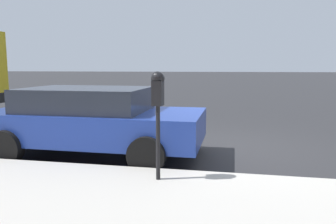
# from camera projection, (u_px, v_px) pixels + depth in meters

# --- Properties ---
(ground_plane) EXTENTS (220.00, 220.00, 0.00)m
(ground_plane) POSITION_uv_depth(u_px,v_px,m) (225.00, 148.00, 7.13)
(ground_plane) COLOR #2B2B2D
(parking_meter) EXTENTS (0.21, 0.19, 1.52)m
(parking_meter) POSITION_uv_depth(u_px,v_px,m) (158.00, 98.00, 4.49)
(parking_meter) COLOR black
(parking_meter) RESTS_ON sidewalk
(car_blue) EXTENTS (2.12, 4.22, 1.34)m
(car_blue) POSITION_uv_depth(u_px,v_px,m) (93.00, 119.00, 6.44)
(car_blue) COLOR navy
(car_blue) RESTS_ON ground_plane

